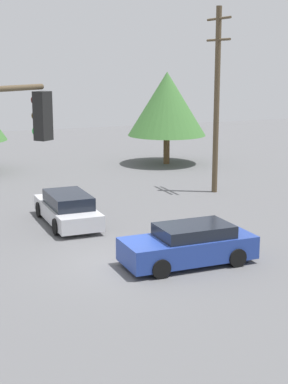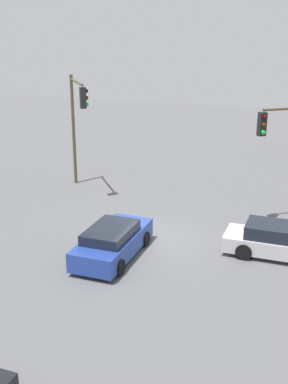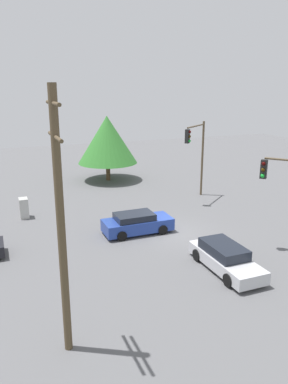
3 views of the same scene
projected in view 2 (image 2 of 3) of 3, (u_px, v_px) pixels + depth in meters
name	position (u px, v px, depth m)	size (l,w,h in m)	color
ground_plane	(149.00, 240.00, 20.91)	(80.00, 80.00, 0.00)	#5B5B5E
sedan_blue	(113.00, 242.00, 19.18)	(1.94, 4.42, 1.34)	#233D93
sedan_silver	(283.00, 242.00, 19.21)	(4.74, 1.87, 1.33)	silver
traffic_signal_main	(77.00, 114.00, 26.20)	(2.40, 2.94, 6.33)	brown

